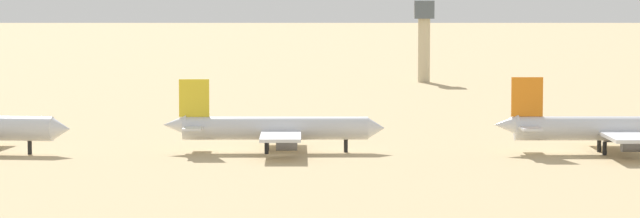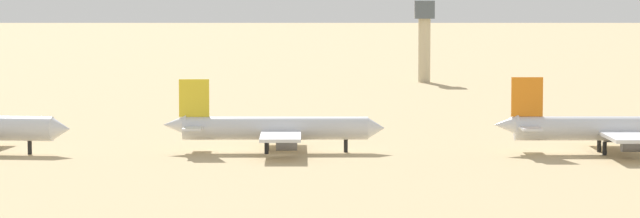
{
  "view_description": "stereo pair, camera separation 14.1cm",
  "coord_description": "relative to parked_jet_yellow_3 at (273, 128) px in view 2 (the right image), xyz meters",
  "views": [
    {
      "loc": [
        12.4,
        -237.97,
        26.79
      ],
      "look_at": [
        6.12,
        13.88,
        6.0
      ],
      "focal_mm": 87.02,
      "sensor_mm": 36.0,
      "label": 1
    },
    {
      "loc": [
        12.54,
        -237.96,
        26.79
      ],
      "look_at": [
        6.12,
        13.88,
        6.0
      ],
      "focal_mm": 87.02,
      "sensor_mm": 36.0,
      "label": 2
    }
  ],
  "objects": [
    {
      "name": "control_tower",
      "position": [
        30.78,
        170.64,
        9.33
      ],
      "size": [
        5.2,
        5.2,
        21.72
      ],
      "color": "#C6B793",
      "rests_on": "ground"
    },
    {
      "name": "parked_jet_yellow_3",
      "position": [
        0.0,
        0.0,
        0.0
      ],
      "size": [
        34.91,
        29.3,
        11.54
      ],
      "rotation": [
        0.0,
        0.0,
        0.04
      ],
      "color": "silver",
      "rests_on": "ground"
    },
    {
      "name": "parked_jet_orange_4",
      "position": [
        52.38,
        -0.46,
        0.14
      ],
      "size": [
        36.18,
        30.36,
        11.96
      ],
      "rotation": [
        0.0,
        0.0,
        0.04
      ],
      "color": "silver",
      "rests_on": "ground"
    },
    {
      "name": "ground",
      "position": [
        0.96,
        -3.55,
        -3.78
      ],
      "size": [
        4000.0,
        4000.0,
        0.0
      ],
      "primitive_type": "plane",
      "color": "tan"
    }
  ]
}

